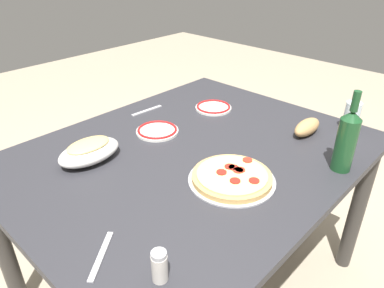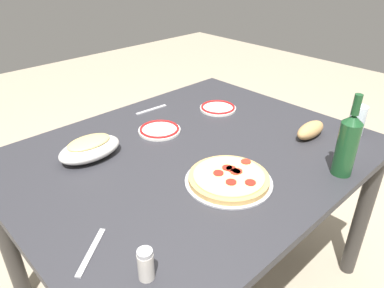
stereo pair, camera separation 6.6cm
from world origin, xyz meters
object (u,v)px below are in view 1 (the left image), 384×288
Objects in this scene: dining_table at (192,173)px; side_plate_far at (213,107)px; pepperoni_pizza at (232,177)px; wine_bottle at (347,140)px; bread_loaf at (307,127)px; spice_shaker at (159,266)px; baked_pasta_dish at (89,151)px; water_glass at (352,116)px; side_plate_near at (157,131)px.

dining_table is 0.43m from side_plate_far.
dining_table is 0.27m from pepperoni_pizza.
wine_bottle is 0.29m from bread_loaf.
wine_bottle reaches higher than dining_table.
spice_shaker is (-0.77, 0.11, -0.08)m from wine_bottle.
side_plate_far is 2.02× the size of spice_shaker.
baked_pasta_dish is 2.76× the size of spice_shaker.
dining_table is at bearing 119.78° from wine_bottle.
dining_table is 8.15× the size of bread_loaf.
dining_table is 4.61× the size of pepperoni_pizza.
water_glass is (0.60, -0.37, 0.17)m from dining_table.
water_glass is at bearing -44.98° from side_plate_near.
side_plate_far is 1.04m from spice_shaker.
wine_bottle is at bearing -126.72° from bread_loaf.
side_plate_far is at bearing 33.23° from spice_shaker.
side_plate_near and side_plate_far have the same top height.
baked_pasta_dish is at bearing 177.70° from side_plate_far.
side_plate_near is at bearing -2.43° from baked_pasta_dish.
bread_loaf reaches higher than side_plate_far.
water_glass is 0.83m from side_plate_near.
pepperoni_pizza is 0.61m from side_plate_far.
side_plate_near is (0.01, 0.22, 0.11)m from dining_table.
spice_shaker is (-0.50, -0.37, 0.15)m from dining_table.
side_plate_far is at bearing 28.85° from dining_table.
wine_bottle reaches higher than water_glass.
water_glass is at bearing -31.82° from dining_table.
wine_bottle is 1.76× the size of bread_loaf.
water_glass is 0.20m from bread_loaf.
wine_bottle reaches higher than bread_loaf.
spice_shaker is at bearing 171.94° from wine_bottle.
pepperoni_pizza is 2.35× the size of water_glass.
water_glass reaches higher than side_plate_near.
dining_table is at bearing -93.05° from side_plate_near.
spice_shaker reaches higher than baked_pasta_dish.
baked_pasta_dish is at bearing 118.68° from pepperoni_pizza.
baked_pasta_dish is 1.32× the size of side_plate_near.
side_plate_near is (0.07, 0.45, -0.01)m from pepperoni_pizza.
side_plate_near is 1.08× the size of bread_loaf.
pepperoni_pizza is at bearing 178.06° from bread_loaf.
wine_bottle is 1.63× the size of side_plate_near.
side_plate_far is at bearing -2.30° from baked_pasta_dish.
wine_bottle is at bearing -69.33° from side_plate_near.
baked_pasta_dish is (-0.26, 0.47, 0.03)m from pepperoni_pizza.
dining_table is 0.72m from water_glass.
spice_shaker is at bearing -143.81° from dining_table.
spice_shaker is (-0.87, -0.57, 0.03)m from side_plate_far.
wine_bottle is at bearing -8.06° from spice_shaker.
side_plate_far is 0.46m from bread_loaf.
dining_table is at bearing -151.15° from side_plate_far.
spice_shaker is at bearing -146.77° from side_plate_far.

